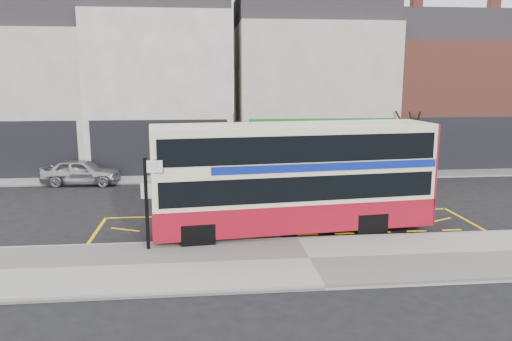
{
  "coord_description": "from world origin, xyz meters",
  "views": [
    {
      "loc": [
        -3.04,
        -16.25,
        5.5
      ],
      "look_at": [
        -1.17,
        2.0,
        2.03
      ],
      "focal_mm": 35.0,
      "sensor_mm": 36.0,
      "label": 1
    }
  ],
  "objects": [
    {
      "name": "terrace_right",
      "position": [
        12.5,
        14.99,
        4.57
      ],
      "size": [
        9.0,
        8.01,
        10.3
      ],
      "color": "#9A4F3D",
      "rests_on": "ground"
    },
    {
      "name": "car_grey",
      "position": [
        0.06,
        9.69,
        0.64
      ],
      "size": [
        4.05,
        1.97,
        1.28
      ],
      "primitive_type": "imported",
      "rotation": [
        0.0,
        0.0,
        1.41
      ],
      "color": "#3D4044",
      "rests_on": "ground"
    },
    {
      "name": "car_white",
      "position": [
        5.93,
        8.36,
        0.64
      ],
      "size": [
        4.65,
        2.5,
        1.28
      ],
      "primitive_type": "imported",
      "rotation": [
        0.0,
        0.0,
        1.74
      ],
      "color": "silver",
      "rests_on": "ground"
    },
    {
      "name": "double_decker_bus",
      "position": [
        0.03,
        0.6,
        2.05
      ],
      "size": [
        9.94,
        3.25,
        3.9
      ],
      "rotation": [
        0.0,
        0.0,
        0.1
      ],
      "color": "#F6EBBB",
      "rests_on": "ground"
    },
    {
      "name": "kerb",
      "position": [
        0.0,
        -0.38,
        0.07
      ],
      "size": [
        40.0,
        0.15,
        0.15
      ],
      "primitive_type": "cube",
      "color": "gray",
      "rests_on": "ground"
    },
    {
      "name": "far_pavement",
      "position": [
        0.0,
        11.0,
        0.07
      ],
      "size": [
        50.0,
        3.0,
        0.15
      ],
      "primitive_type": "cube",
      "color": "#A09C97",
      "rests_on": "ground"
    },
    {
      "name": "terrace_green_shop",
      "position": [
        3.5,
        14.99,
        5.07
      ],
      "size": [
        9.0,
        8.01,
        11.3
      ],
      "color": "silver",
      "rests_on": "ground"
    },
    {
      "name": "street_tree_right",
      "position": [
        8.36,
        11.05,
        3.14
      ],
      "size": [
        2.13,
        2.13,
        4.61
      ],
      "color": "black",
      "rests_on": "ground"
    },
    {
      "name": "road_markings",
      "position": [
        0.0,
        1.6,
        0.01
      ],
      "size": [
        14.0,
        3.4,
        0.01
      ],
      "primitive_type": null,
      "color": "yellow",
      "rests_on": "ground"
    },
    {
      "name": "terrace_left",
      "position": [
        -5.5,
        14.99,
        5.32
      ],
      "size": [
        8.0,
        8.01,
        11.8
      ],
      "color": "white",
      "rests_on": "ground"
    },
    {
      "name": "car_silver",
      "position": [
        -9.41,
        9.71,
        0.67
      ],
      "size": [
        4.08,
        1.93,
        1.35
      ],
      "primitive_type": "imported",
      "rotation": [
        0.0,
        0.0,
        1.48
      ],
      "color": "#ADACB1",
      "rests_on": "ground"
    },
    {
      "name": "bus_stop_post",
      "position": [
        -4.83,
        -0.97,
        1.91
      ],
      "size": [
        0.72,
        0.14,
        2.93
      ],
      "rotation": [
        0.0,
        0.0,
        -0.06
      ],
      "color": "black",
      "rests_on": "pavement"
    },
    {
      "name": "pavement",
      "position": [
        0.0,
        -2.3,
        0.07
      ],
      "size": [
        40.0,
        4.0,
        0.15
      ],
      "primitive_type": "cube",
      "color": "#A09C97",
      "rests_on": "ground"
    },
    {
      "name": "ground",
      "position": [
        0.0,
        0.0,
        0.0
      ],
      "size": [
        120.0,
        120.0,
        0.0
      ],
      "primitive_type": "plane",
      "color": "black",
      "rests_on": "ground"
    },
    {
      "name": "terrace_far_left",
      "position": [
        -13.5,
        14.99,
        4.82
      ],
      "size": [
        8.0,
        8.01,
        10.8
      ],
      "color": "silver",
      "rests_on": "ground"
    }
  ]
}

